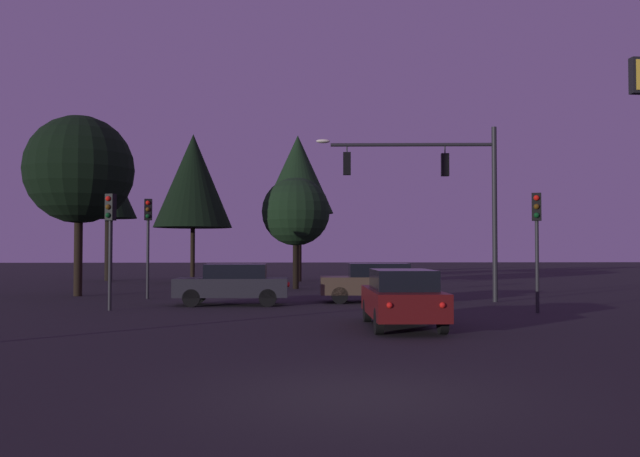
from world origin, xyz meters
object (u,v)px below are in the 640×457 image
at_px(traffic_light_corner_left, 110,227).
at_px(car_nearside_lane, 402,297).
at_px(traffic_light_corner_right, 537,227).
at_px(tree_behind_sign, 193,181).
at_px(tree_center_horizon, 79,170).
at_px(tree_lot_edge, 296,212).
at_px(tree_right_cluster, 109,189).
at_px(traffic_light_median, 148,228).
at_px(tree_left_far, 298,175).
at_px(car_crossing_left, 233,284).
at_px(traffic_signal_mast_arm, 442,182).
at_px(car_crossing_right, 376,282).

xyz_separation_m(traffic_light_corner_left, car_nearside_lane, (8.96, -5.60, -2.01)).
relative_size(traffic_light_corner_right, tree_behind_sign, 0.41).
distance_m(tree_center_horizon, tree_lot_edge, 11.18).
height_order(tree_behind_sign, tree_right_cluster, tree_behind_sign).
distance_m(traffic_light_corner_right, traffic_light_median, 15.74).
xyz_separation_m(car_nearside_lane, tree_left_far, (-2.17, 27.34, 6.22)).
distance_m(traffic_light_corner_right, tree_left_far, 24.91).
distance_m(car_crossing_left, tree_lot_edge, 11.41).
relative_size(tree_right_cluster, tree_lot_edge, 1.42).
height_order(traffic_signal_mast_arm, tree_behind_sign, tree_behind_sign).
distance_m(car_nearside_lane, tree_behind_sign, 28.00).
height_order(car_crossing_left, tree_center_horizon, tree_center_horizon).
distance_m(traffic_light_corner_left, car_nearside_lane, 10.76).
bearing_deg(traffic_light_corner_right, car_crossing_left, 158.90).
bearing_deg(tree_center_horizon, car_crossing_left, -36.87).
bearing_deg(traffic_light_corner_right, tree_lot_edge, 117.43).
distance_m(traffic_light_median, car_crossing_left, 5.64).
height_order(traffic_light_corner_left, tree_behind_sign, tree_behind_sign).
bearing_deg(tree_right_cluster, traffic_signal_mast_arm, -48.17).
relative_size(traffic_light_corner_left, car_nearside_lane, 0.85).
bearing_deg(tree_center_horizon, traffic_light_median, -29.11).
relative_size(tree_left_far, tree_lot_edge, 1.64).
bearing_deg(car_nearside_lane, tree_right_cluster, 117.11).
xyz_separation_m(traffic_light_corner_right, tree_left_far, (-7.25, 23.45, 4.24)).
relative_size(traffic_light_corner_right, car_crossing_right, 0.88).
xyz_separation_m(traffic_signal_mast_arm, traffic_light_median, (-11.96, 2.40, -1.75)).
height_order(car_nearside_lane, car_crossing_left, same).
xyz_separation_m(traffic_signal_mast_arm, traffic_light_corner_left, (-12.12, -3.29, -1.92)).
bearing_deg(traffic_light_corner_right, tree_right_cluster, 128.42).
xyz_separation_m(car_crossing_right, tree_right_cluster, (-15.37, 20.13, 5.40)).
distance_m(car_nearside_lane, car_crossing_left, 9.23).
relative_size(car_crossing_right, tree_left_far, 0.46).
bearing_deg(tree_right_cluster, traffic_light_corner_right, -51.58).
bearing_deg(tree_left_far, traffic_light_corner_left, -107.35).
height_order(traffic_light_corner_left, car_crossing_left, traffic_light_corner_left).
bearing_deg(car_crossing_right, car_crossing_left, -168.43).
height_order(traffic_light_corner_right, car_crossing_right, traffic_light_corner_right).
height_order(traffic_light_corner_left, traffic_light_median, traffic_light_median).
bearing_deg(car_crossing_right, tree_behind_sign, 118.74).
relative_size(car_crossing_left, tree_left_far, 0.44).
distance_m(tree_right_cluster, tree_lot_edge, 16.47).
relative_size(traffic_light_median, tree_lot_edge, 0.71).
height_order(traffic_light_corner_right, traffic_light_median, traffic_light_median).
relative_size(traffic_light_corner_left, tree_behind_sign, 0.42).
height_order(tree_left_far, tree_right_cluster, tree_left_far).
bearing_deg(traffic_light_median, tree_center_horizon, 150.89).
distance_m(traffic_signal_mast_arm, traffic_light_corner_right, 5.71).
bearing_deg(traffic_light_corner_right, traffic_light_corner_left, 173.03).
distance_m(tree_left_far, tree_center_horizon, 17.41).
relative_size(traffic_light_corner_left, car_crossing_right, 0.89).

